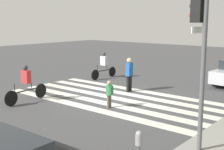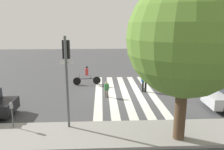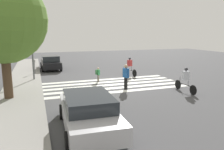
{
  "view_description": "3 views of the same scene",
  "coord_description": "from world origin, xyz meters",
  "px_view_note": "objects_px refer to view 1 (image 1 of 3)",
  "views": [
    {
      "loc": [
        10.7,
        8.67,
        3.49
      ],
      "look_at": [
        0.96,
        0.62,
        1.26
      ],
      "focal_mm": 50.0,
      "sensor_mm": 36.0,
      "label": 1
    },
    {
      "loc": [
        1.72,
        15.32,
        4.96
      ],
      "look_at": [
        0.92,
        -0.78,
        1.21
      ],
      "focal_mm": 35.0,
      "sensor_mm": 36.0,
      "label": 2
    },
    {
      "loc": [
        -14.62,
        5.28,
        3.7
      ],
      "look_at": [
        -0.99,
        0.51,
        0.93
      ],
      "focal_mm": 35.0,
      "sensor_mm": 36.0,
      "label": 3
    }
  ],
  "objects_px": {
    "pedestrian_adult_yellow_jacket": "(129,73)",
    "parking_meter": "(139,148)",
    "pedestrian_adult_blue_shirt": "(110,92)",
    "cyclist_far_lane": "(26,82)",
    "cyclist_near_curb": "(104,64)",
    "traffic_light": "(200,35)"
  },
  "relations": [
    {
      "from": "cyclist_near_curb",
      "to": "traffic_light",
      "type": "bearing_deg",
      "value": 54.47
    },
    {
      "from": "pedestrian_adult_yellow_jacket",
      "to": "parking_meter",
      "type": "bearing_deg",
      "value": 24.33
    },
    {
      "from": "parking_meter",
      "to": "pedestrian_adult_blue_shirt",
      "type": "height_order",
      "value": "parking_meter"
    },
    {
      "from": "pedestrian_adult_blue_shirt",
      "to": "cyclist_near_curb",
      "type": "distance_m",
      "value": 6.52
    },
    {
      "from": "pedestrian_adult_blue_shirt",
      "to": "cyclist_far_lane",
      "type": "distance_m",
      "value": 3.72
    },
    {
      "from": "pedestrian_adult_yellow_jacket",
      "to": "cyclist_near_curb",
      "type": "distance_m",
      "value": 3.82
    },
    {
      "from": "pedestrian_adult_yellow_jacket",
      "to": "cyclist_near_curb",
      "type": "xyz_separation_m",
      "value": [
        -1.9,
        -3.31,
        -0.08
      ]
    },
    {
      "from": "cyclist_near_curb",
      "to": "cyclist_far_lane",
      "type": "xyz_separation_m",
      "value": [
        6.33,
        1.08,
        0.0
      ]
    },
    {
      "from": "parking_meter",
      "to": "pedestrian_adult_blue_shirt",
      "type": "bearing_deg",
      "value": -134.91
    },
    {
      "from": "parking_meter",
      "to": "pedestrian_adult_blue_shirt",
      "type": "xyz_separation_m",
      "value": [
        -4.59,
        -4.61,
        -0.39
      ]
    },
    {
      "from": "traffic_light",
      "to": "pedestrian_adult_blue_shirt",
      "type": "height_order",
      "value": "traffic_light"
    },
    {
      "from": "traffic_light",
      "to": "cyclist_near_curb",
      "type": "relative_size",
      "value": 2.06
    },
    {
      "from": "traffic_light",
      "to": "cyclist_near_curb",
      "type": "height_order",
      "value": "traffic_light"
    },
    {
      "from": "pedestrian_adult_blue_shirt",
      "to": "cyclist_far_lane",
      "type": "relative_size",
      "value": 0.48
    },
    {
      "from": "parking_meter",
      "to": "pedestrian_adult_yellow_jacket",
      "type": "distance_m",
      "value": 9.41
    },
    {
      "from": "traffic_light",
      "to": "cyclist_near_curb",
      "type": "distance_m",
      "value": 11.45
    },
    {
      "from": "traffic_light",
      "to": "pedestrian_adult_blue_shirt",
      "type": "xyz_separation_m",
      "value": [
        -1.93,
        -4.55,
        -2.48
      ]
    },
    {
      "from": "pedestrian_adult_blue_shirt",
      "to": "cyclist_near_curb",
      "type": "height_order",
      "value": "cyclist_near_curb"
    },
    {
      "from": "pedestrian_adult_blue_shirt",
      "to": "cyclist_near_curb",
      "type": "bearing_deg",
      "value": 29.1
    },
    {
      "from": "traffic_light",
      "to": "cyclist_far_lane",
      "type": "xyz_separation_m",
      "value": [
        -0.37,
        -7.92,
        -2.27
      ]
    },
    {
      "from": "cyclist_far_lane",
      "to": "pedestrian_adult_blue_shirt",
      "type": "bearing_deg",
      "value": 108.3
    },
    {
      "from": "pedestrian_adult_yellow_jacket",
      "to": "cyclist_near_curb",
      "type": "height_order",
      "value": "pedestrian_adult_yellow_jacket"
    }
  ]
}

